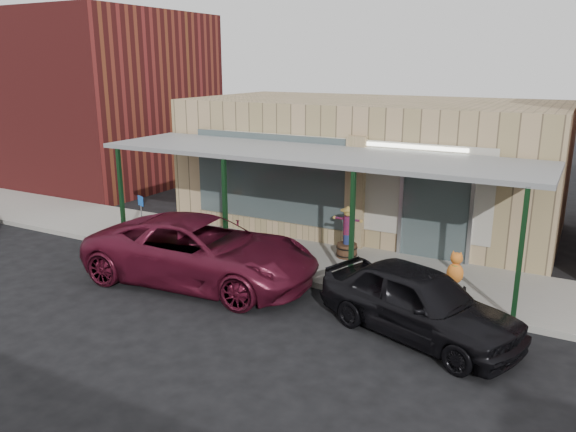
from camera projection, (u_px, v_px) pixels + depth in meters
The scene contains 10 objects.
ground at pixel (239, 311), 12.59m from camera, with size 120.00×120.00×0.00m, color black.
sidewalk at pixel (310, 260), 15.62m from camera, with size 40.00×3.20×0.15m, color gray.
storefront at pixel (370, 163), 18.95m from camera, with size 12.00×6.25×4.20m.
awning at pixel (310, 156), 14.81m from camera, with size 12.00×3.00×3.04m.
block_buildings_near at pixel (441, 113), 18.46m from camera, with size 61.00×8.00×8.00m.
barrel_scarecrow at pixel (347, 240), 15.53m from camera, with size 0.88×0.57×1.46m.
barrel_pumpkin at pixel (160, 231), 17.11m from camera, with size 0.78×0.78×0.78m.
handicap_sign at pixel (141, 213), 16.63m from camera, with size 0.29×0.13×1.44m.
parked_sedan at pixel (419, 302), 11.30m from camera, with size 4.61×3.04×1.60m.
car_maroon at pixel (202, 251), 14.07m from camera, with size 2.73×5.93×1.65m, color #551124.
Camera 1 is at (6.49, -9.64, 5.40)m, focal length 35.00 mm.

